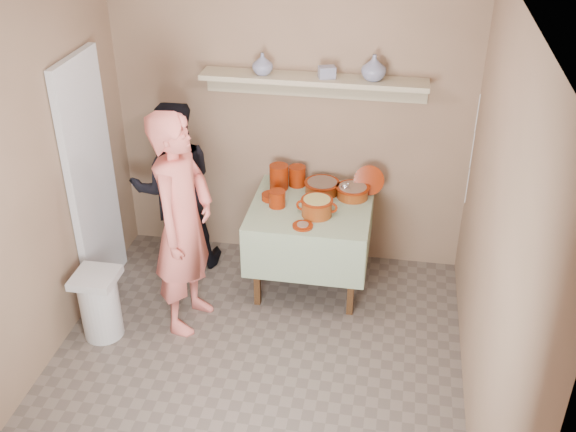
% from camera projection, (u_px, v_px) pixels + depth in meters
% --- Properties ---
extents(ground, '(3.50, 3.50, 0.00)m').
position_uv_depth(ground, '(249.00, 382.00, 4.79)').
color(ground, '#62564D').
rests_on(ground, ground).
extents(tile_panel, '(0.06, 0.70, 2.00)m').
position_uv_depth(tile_panel, '(92.00, 180.00, 5.31)').
color(tile_panel, silver).
rests_on(tile_panel, ground).
extents(plate_stack_a, '(0.16, 0.16, 0.21)m').
position_uv_depth(plate_stack_a, '(279.00, 177.00, 5.66)').
color(plate_stack_a, maroon).
rests_on(plate_stack_a, serving_table).
extents(plate_stack_b, '(0.14, 0.14, 0.17)m').
position_uv_depth(plate_stack_b, '(297.00, 176.00, 5.71)').
color(plate_stack_b, maroon).
rests_on(plate_stack_b, serving_table).
extents(bowl_stack, '(0.14, 0.14, 0.14)m').
position_uv_depth(bowl_stack, '(277.00, 199.00, 5.41)').
color(bowl_stack, maroon).
rests_on(bowl_stack, serving_table).
extents(empty_bowl, '(0.16, 0.16, 0.05)m').
position_uv_depth(empty_bowl, '(271.00, 197.00, 5.53)').
color(empty_bowl, maroon).
rests_on(empty_bowl, serving_table).
extents(propped_lid, '(0.26, 0.11, 0.24)m').
position_uv_depth(propped_lid, '(369.00, 180.00, 5.57)').
color(propped_lid, maroon).
rests_on(propped_lid, serving_table).
extents(vase_right, '(0.24, 0.24, 0.20)m').
position_uv_depth(vase_right, '(374.00, 67.00, 5.15)').
color(vase_right, navy).
rests_on(vase_right, wall_shelf).
extents(vase_left, '(0.23, 0.23, 0.17)m').
position_uv_depth(vase_left, '(262.00, 64.00, 5.28)').
color(vase_left, navy).
rests_on(vase_left, wall_shelf).
extents(ceramic_box, '(0.15, 0.13, 0.09)m').
position_uv_depth(ceramic_box, '(327.00, 72.00, 5.22)').
color(ceramic_box, navy).
rests_on(ceramic_box, wall_shelf).
extents(person_cook, '(0.52, 0.70, 1.77)m').
position_uv_depth(person_cook, '(183.00, 224.00, 4.96)').
color(person_cook, '#E46C62').
rests_on(person_cook, ground).
extents(person_helper, '(0.90, 0.80, 1.52)m').
position_uv_depth(person_helper, '(174.00, 187.00, 5.73)').
color(person_helper, black).
rests_on(person_helper, ground).
extents(room_shell, '(3.04, 3.54, 2.62)m').
position_uv_depth(room_shell, '(241.00, 180.00, 3.98)').
color(room_shell, '#927359').
rests_on(room_shell, ground).
extents(serving_table, '(0.97, 0.97, 0.76)m').
position_uv_depth(serving_table, '(311.00, 217.00, 5.52)').
color(serving_table, '#4C2D16').
rests_on(serving_table, ground).
extents(cazuela_meat_a, '(0.30, 0.30, 0.10)m').
position_uv_depth(cazuela_meat_a, '(322.00, 186.00, 5.61)').
color(cazuela_meat_a, '#6A280B').
rests_on(cazuela_meat_a, serving_table).
extents(cazuela_meat_b, '(0.28, 0.28, 0.10)m').
position_uv_depth(cazuela_meat_b, '(353.00, 191.00, 5.54)').
color(cazuela_meat_b, '#6A280B').
rests_on(cazuela_meat_b, serving_table).
extents(ladle, '(0.08, 0.26, 0.19)m').
position_uv_depth(ladle, '(345.00, 187.00, 5.49)').
color(ladle, silver).
rests_on(ladle, cazuela_meat_b).
extents(cazuela_rice, '(0.33, 0.25, 0.14)m').
position_uv_depth(cazuela_rice, '(317.00, 206.00, 5.27)').
color(cazuela_rice, '#6A280B').
rests_on(cazuela_rice, serving_table).
extents(front_plate, '(0.16, 0.16, 0.03)m').
position_uv_depth(front_plate, '(303.00, 226.00, 5.15)').
color(front_plate, maroon).
rests_on(front_plate, serving_table).
extents(wall_shelf, '(1.80, 0.25, 0.21)m').
position_uv_depth(wall_shelf, '(314.00, 81.00, 5.32)').
color(wall_shelf, tan).
rests_on(wall_shelf, room_shell).
extents(trash_bin, '(0.32, 0.32, 0.56)m').
position_uv_depth(trash_bin, '(100.00, 304.00, 5.10)').
color(trash_bin, silver).
rests_on(trash_bin, ground).
extents(electrical_cord, '(0.01, 0.05, 0.90)m').
position_uv_depth(electrical_cord, '(472.00, 150.00, 5.20)').
color(electrical_cord, silver).
rests_on(electrical_cord, wall_shelf).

